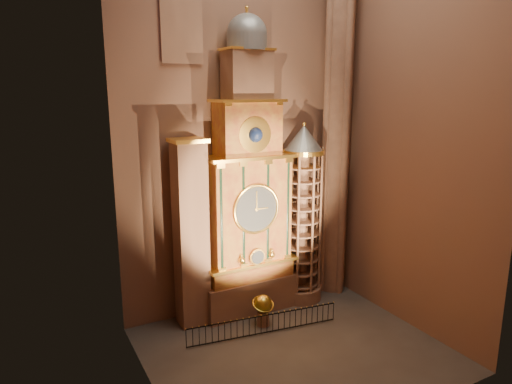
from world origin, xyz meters
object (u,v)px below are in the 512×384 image
stair_turret (302,216)px  celestial_globe (263,307)px  astronomical_clock (248,199)px  iron_railing (264,324)px  portrait_tower (191,234)px

stair_turret → celestial_globe: (-3.67, -1.84, -4.22)m
astronomical_clock → stair_turret: 3.78m
iron_railing → celestial_globe: bearing=63.7°
portrait_tower → iron_railing: bearing=-46.9°
stair_turret → iron_railing: 6.80m
astronomical_clock → portrait_tower: 3.73m
portrait_tower → stair_turret: size_ratio=0.94×
astronomical_clock → celestial_globe: (-0.17, -2.10, -5.63)m
portrait_tower → iron_railing: 6.14m
celestial_globe → iron_railing: size_ratio=0.21×
portrait_tower → celestial_globe: (3.23, -2.12, -4.10)m
stair_turret → celestial_globe: 5.89m
astronomical_clock → celestial_globe: astronomical_clock is taller
iron_railing → portrait_tower: bearing=133.1°
astronomical_clock → iron_railing: bearing=-101.4°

